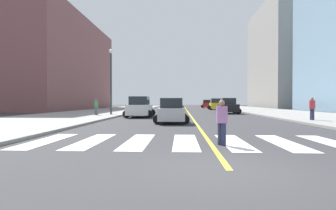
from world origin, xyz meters
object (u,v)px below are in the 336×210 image
object	(u,v)px
car_black_fourth	(228,106)
car_gray_seventh	(176,104)
car_silver_nearest	(171,111)
pedestrian_walking_west	(96,106)
car_yellow_second	(216,104)
pedestrian_crossing	(222,120)
pedestrian_waiting_east	(312,107)
car_green_sixth	(177,105)
car_white_third	(140,108)
car_red_fifth	(207,104)
street_lamp	(111,76)

from	to	relation	value
car_black_fourth	car_gray_seventh	world-z (taller)	car_black_fourth
car_silver_nearest	pedestrian_walking_west	distance (m)	11.23
pedestrian_walking_west	car_yellow_second	bearing A→B (deg)	-131.55
car_gray_seventh	pedestrian_crossing	bearing A→B (deg)	-89.98
car_yellow_second	pedestrian_crossing	distance (m)	39.32
pedestrian_walking_west	pedestrian_waiting_east	bearing A→B (deg)	153.91
car_silver_nearest	car_green_sixth	size ratio (longest dim) A/B	0.95
car_white_third	pedestrian_crossing	size ratio (longest dim) A/B	2.86
car_green_sixth	pedestrian_waiting_east	xyz separation A→B (m)	(10.36, -28.27, 0.22)
pedestrian_walking_west	car_black_fourth	bearing A→B (deg)	-161.94
car_black_fourth	pedestrian_waiting_east	xyz separation A→B (m)	(3.74, -13.34, 0.17)
car_red_fifth	car_green_sixth	distance (m)	16.11
car_white_third	car_green_sixth	bearing A→B (deg)	81.08
car_white_third	pedestrian_waiting_east	xyz separation A→B (m)	(13.78, -5.29, 0.14)
car_yellow_second	pedestrian_walking_west	world-z (taller)	car_yellow_second
car_green_sixth	pedestrian_walking_west	bearing A→B (deg)	-109.06
car_white_third	car_black_fourth	bearing A→B (deg)	38.27
car_white_third	pedestrian_waiting_east	size ratio (longest dim) A/B	2.66
car_silver_nearest	pedestrian_crossing	distance (m)	9.49
car_silver_nearest	car_white_third	size ratio (longest dim) A/B	0.89
street_lamp	car_gray_seventh	bearing A→B (deg)	78.70
car_gray_seventh	pedestrian_crossing	distance (m)	50.36
pedestrian_walking_west	pedestrian_crossing	bearing A→B (deg)	114.14
car_red_fifth	pedestrian_walking_west	bearing A→B (deg)	70.28
pedestrian_waiting_east	street_lamp	world-z (taller)	street_lamp
car_red_fifth	pedestrian_crossing	size ratio (longest dim) A/B	2.79
car_red_fifth	pedestrian_waiting_east	bearing A→B (deg)	97.43
pedestrian_crossing	street_lamp	world-z (taller)	street_lamp
car_green_sixth	pedestrian_waiting_east	world-z (taller)	car_green_sixth
car_silver_nearest	pedestrian_crossing	xyz separation A→B (m)	(2.10, -9.25, 0.04)
pedestrian_walking_west	car_green_sixth	bearing A→B (deg)	-117.25
car_white_third	pedestrian_crossing	bearing A→B (deg)	-71.55
car_black_fourth	car_white_third	bearing A→B (deg)	40.08
car_yellow_second	car_gray_seventh	distance (m)	13.62
pedestrian_walking_west	car_white_third	bearing A→B (deg)	158.68
street_lamp	car_red_fifth	bearing A→B (deg)	68.70
car_red_fifth	car_gray_seventh	bearing A→B (deg)	25.50
car_gray_seventh	street_lamp	xyz separation A→B (m)	(-6.44, -32.22, 3.40)
car_black_fourth	pedestrian_crossing	world-z (taller)	car_black_fourth
pedestrian_waiting_east	pedestrian_walking_west	world-z (taller)	pedestrian_waiting_east
car_red_fifth	pedestrian_crossing	xyz separation A→B (m)	(-4.87, -53.37, -0.03)
car_red_fifth	pedestrian_waiting_east	size ratio (longest dim) A/B	2.60
car_yellow_second	pedestrian_waiting_east	world-z (taller)	car_yellow_second
pedestrian_crossing	pedestrian_walking_west	bearing A→B (deg)	177.33
pedestrian_waiting_east	car_silver_nearest	bearing A→B (deg)	89.65
car_gray_seventh	street_lamp	world-z (taller)	street_lamp
pedestrian_waiting_east	street_lamp	bearing A→B (deg)	59.03
car_red_fifth	street_lamp	distance (m)	38.02
street_lamp	pedestrian_walking_west	bearing A→B (deg)	-141.24
car_silver_nearest	car_white_third	world-z (taller)	car_white_third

